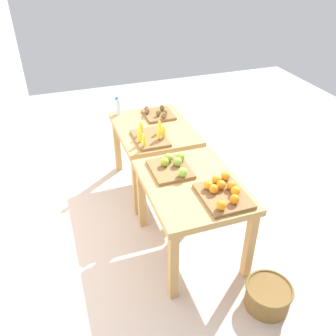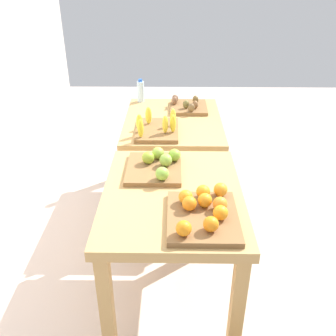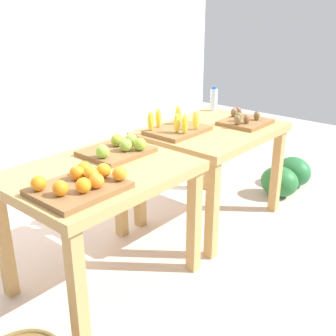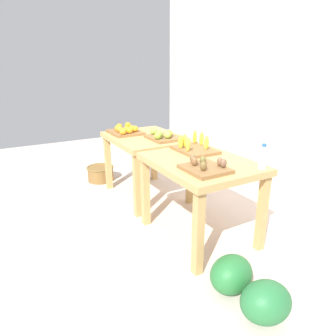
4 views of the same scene
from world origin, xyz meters
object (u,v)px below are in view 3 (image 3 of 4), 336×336
at_px(water_bottle, 214,100).
at_px(display_table_left, 101,187).
at_px(apple_bin, 119,149).
at_px(watermelon_pile, 287,176).
at_px(display_table_right, 212,142).
at_px(orange_bin, 81,183).
at_px(kiwi_bin, 244,121).
at_px(banana_crate, 177,127).

bearing_deg(water_bottle, display_table_left, -169.10).
bearing_deg(apple_bin, watermelon_pile, -10.73).
distance_m(display_table_right, apple_bin, 0.89).
relative_size(orange_bin, kiwi_bin, 1.27).
bearing_deg(apple_bin, display_table_right, -6.48).
bearing_deg(display_table_right, water_bottle, 34.30).
distance_m(orange_bin, banana_crate, 1.13).
relative_size(orange_bin, water_bottle, 2.16).
relative_size(apple_bin, kiwi_bin, 1.15).
relative_size(banana_crate, watermelon_pile, 0.67).
bearing_deg(display_table_right, orange_bin, -173.41).
distance_m(orange_bin, kiwi_bin, 1.61).
distance_m(display_table_left, water_bottle, 1.60).
xyz_separation_m(display_table_right, kiwi_bin, (0.24, -0.13, 0.14)).
relative_size(display_table_left, watermelon_pile, 1.58).
distance_m(apple_bin, banana_crate, 0.59).
bearing_deg(display_table_right, display_table_left, 180.00).
height_order(orange_bin, watermelon_pile, orange_bin).
height_order(display_table_right, kiwi_bin, kiwi_bin).
height_order(apple_bin, kiwi_bin, apple_bin).
distance_m(display_table_right, watermelon_pile, 1.07).
height_order(display_table_left, kiwi_bin, kiwi_bin).
xyz_separation_m(apple_bin, water_bottle, (1.31, 0.20, 0.06)).
bearing_deg(water_bottle, banana_crate, -166.05).
bearing_deg(banana_crate, watermelon_pile, -16.84).
height_order(display_table_left, display_table_right, same).
xyz_separation_m(banana_crate, kiwi_bin, (0.52, -0.25, -0.01)).
height_order(banana_crate, watermelon_pile, banana_crate).
distance_m(orange_bin, watermelon_pile, 2.37).
height_order(kiwi_bin, watermelon_pile, kiwi_bin).
xyz_separation_m(display_table_left, apple_bin, (0.25, 0.10, 0.15)).
bearing_deg(kiwi_bin, display_table_right, 151.42).
distance_m(display_table_right, kiwi_bin, 0.31).
bearing_deg(apple_bin, kiwi_bin, -11.70).
height_order(banana_crate, water_bottle, water_bottle).
bearing_deg(display_table_left, display_table_right, 0.00).
bearing_deg(apple_bin, water_bottle, 8.73).
xyz_separation_m(display_table_left, watermelon_pile, (2.03, -0.24, -0.51)).
xyz_separation_m(apple_bin, watermelon_pile, (1.78, -0.34, -0.66)).
relative_size(display_table_right, orange_bin, 2.28).
bearing_deg(display_table_right, watermelon_pile, -14.70).
height_order(display_table_left, apple_bin, apple_bin).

